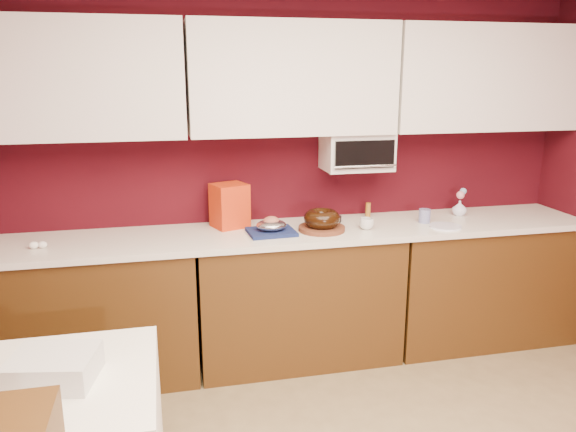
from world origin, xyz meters
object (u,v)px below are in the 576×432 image
(coffee_mug, at_px, (367,223))
(newspaper_stack, at_px, (54,368))
(bundt_cake, at_px, (322,219))
(blue_jar, at_px, (425,216))
(foil_ham_nest, at_px, (271,225))
(flower_vase, at_px, (460,207))
(toaster_oven, at_px, (357,151))
(pandoro_box, at_px, (230,206))

(coffee_mug, distance_m, newspaper_stack, 2.13)
(bundt_cake, relative_size, blue_jar, 2.51)
(foil_ham_nest, distance_m, blue_jar, 1.07)
(flower_vase, bearing_deg, foil_ham_nest, -173.29)
(coffee_mug, height_order, newspaper_stack, coffee_mug)
(toaster_oven, height_order, foil_ham_nest, toaster_oven)
(bundt_cake, height_order, newspaper_stack, bundt_cake)
(toaster_oven, height_order, bundt_cake, toaster_oven)
(bundt_cake, bearing_deg, blue_jar, 3.05)
(coffee_mug, height_order, flower_vase, flower_vase)
(bundt_cake, height_order, coffee_mug, bundt_cake)
(foil_ham_nest, xyz_separation_m, newspaper_stack, (-1.09, -1.29, -0.15))
(pandoro_box, distance_m, newspaper_stack, 1.75)
(bundt_cake, height_order, foil_ham_nest, bundt_cake)
(toaster_oven, distance_m, foil_ham_nest, 0.79)
(toaster_oven, distance_m, flower_vase, 0.87)
(toaster_oven, xyz_separation_m, bundt_cake, (-0.30, -0.23, -0.39))
(foil_ham_nest, height_order, pandoro_box, pandoro_box)
(blue_jar, xyz_separation_m, flower_vase, (0.33, 0.13, 0.01))
(coffee_mug, bearing_deg, pandoro_box, 163.14)
(pandoro_box, distance_m, flower_vase, 1.63)
(bundt_cake, relative_size, foil_ham_nest, 1.21)
(coffee_mug, bearing_deg, foil_ham_nest, 176.48)
(pandoro_box, relative_size, blue_jar, 3.09)
(foil_ham_nest, xyz_separation_m, blue_jar, (1.07, 0.04, -0.01))
(toaster_oven, bearing_deg, pandoro_box, -179.95)
(pandoro_box, bearing_deg, foil_ham_nest, -63.53)
(foil_ham_nest, relative_size, pandoro_box, 0.67)
(coffee_mug, distance_m, blue_jar, 0.45)
(flower_vase, height_order, newspaper_stack, flower_vase)
(flower_vase, bearing_deg, toaster_oven, 175.67)
(pandoro_box, relative_size, coffee_mug, 3.21)
(bundt_cake, xyz_separation_m, coffee_mug, (0.29, -0.03, -0.04))
(foil_ham_nest, distance_m, newspaper_stack, 1.69)
(toaster_oven, relative_size, newspaper_stack, 1.46)
(toaster_oven, height_order, coffee_mug, toaster_oven)
(bundt_cake, bearing_deg, flower_vase, 8.94)
(pandoro_box, bearing_deg, newspaper_stack, -139.78)
(toaster_oven, distance_m, blue_jar, 0.64)
(foil_ham_nest, height_order, flower_vase, flower_vase)
(pandoro_box, height_order, newspaper_stack, pandoro_box)
(coffee_mug, bearing_deg, newspaper_stack, -143.97)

